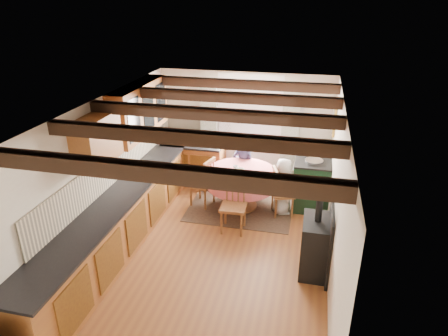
% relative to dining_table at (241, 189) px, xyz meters
% --- Properties ---
extents(floor, '(3.60, 5.50, 0.00)m').
position_rel_dining_table_xyz_m(floor, '(-0.16, -1.56, -0.39)').
color(floor, '#955629').
rests_on(floor, ground).
extents(ceiling, '(3.60, 5.50, 0.00)m').
position_rel_dining_table_xyz_m(ceiling, '(-0.16, -1.56, 2.01)').
color(ceiling, white).
rests_on(ceiling, ground).
extents(wall_back, '(3.60, 0.00, 2.40)m').
position_rel_dining_table_xyz_m(wall_back, '(-0.16, 1.19, 0.81)').
color(wall_back, silver).
rests_on(wall_back, ground).
extents(wall_front, '(3.60, 0.00, 2.40)m').
position_rel_dining_table_xyz_m(wall_front, '(-0.16, -4.31, 0.81)').
color(wall_front, silver).
rests_on(wall_front, ground).
extents(wall_left, '(0.00, 5.50, 2.40)m').
position_rel_dining_table_xyz_m(wall_left, '(-1.96, -1.56, 0.81)').
color(wall_left, silver).
rests_on(wall_left, ground).
extents(wall_right, '(0.00, 5.50, 2.40)m').
position_rel_dining_table_xyz_m(wall_right, '(1.64, -1.56, 0.81)').
color(wall_right, silver).
rests_on(wall_right, ground).
extents(beam_a, '(3.60, 0.16, 0.16)m').
position_rel_dining_table_xyz_m(beam_a, '(-0.16, -3.56, 1.92)').
color(beam_a, black).
rests_on(beam_a, ceiling).
extents(beam_b, '(3.60, 0.16, 0.16)m').
position_rel_dining_table_xyz_m(beam_b, '(-0.16, -2.56, 1.92)').
color(beam_b, black).
rests_on(beam_b, ceiling).
extents(beam_c, '(3.60, 0.16, 0.16)m').
position_rel_dining_table_xyz_m(beam_c, '(-0.16, -1.56, 1.92)').
color(beam_c, black).
rests_on(beam_c, ceiling).
extents(beam_d, '(3.60, 0.16, 0.16)m').
position_rel_dining_table_xyz_m(beam_d, '(-0.16, -0.56, 1.92)').
color(beam_d, black).
rests_on(beam_d, ceiling).
extents(beam_e, '(3.60, 0.16, 0.16)m').
position_rel_dining_table_xyz_m(beam_e, '(-0.16, 0.44, 1.92)').
color(beam_e, black).
rests_on(beam_e, ceiling).
extents(splash_left, '(0.02, 4.50, 0.55)m').
position_rel_dining_table_xyz_m(splash_left, '(-1.94, -1.26, 0.81)').
color(splash_left, beige).
rests_on(splash_left, wall_left).
extents(splash_back, '(1.40, 0.02, 0.55)m').
position_rel_dining_table_xyz_m(splash_back, '(-1.16, 1.17, 0.81)').
color(splash_back, beige).
rests_on(splash_back, wall_back).
extents(base_cabinet_left, '(0.60, 5.30, 0.88)m').
position_rel_dining_table_xyz_m(base_cabinet_left, '(-1.66, -1.56, 0.05)').
color(base_cabinet_left, '#9A5C22').
rests_on(base_cabinet_left, floor).
extents(base_cabinet_back, '(1.30, 0.60, 0.88)m').
position_rel_dining_table_xyz_m(base_cabinet_back, '(-1.21, 0.89, 0.05)').
color(base_cabinet_back, '#9A5C22').
rests_on(base_cabinet_back, floor).
extents(worktop_left, '(0.64, 5.30, 0.04)m').
position_rel_dining_table_xyz_m(worktop_left, '(-1.64, -1.56, 0.51)').
color(worktop_left, black).
rests_on(worktop_left, base_cabinet_left).
extents(worktop_back, '(1.30, 0.64, 0.04)m').
position_rel_dining_table_xyz_m(worktop_back, '(-1.21, 0.87, 0.51)').
color(worktop_back, black).
rests_on(worktop_back, base_cabinet_back).
extents(wall_cabinet_glass, '(0.34, 1.80, 0.90)m').
position_rel_dining_table_xyz_m(wall_cabinet_glass, '(-1.79, -0.36, 1.56)').
color(wall_cabinet_glass, '#9A5C22').
rests_on(wall_cabinet_glass, wall_left).
extents(wall_cabinet_solid, '(0.34, 0.90, 0.70)m').
position_rel_dining_table_xyz_m(wall_cabinet_solid, '(-1.79, -1.86, 1.51)').
color(wall_cabinet_solid, '#9A5C22').
rests_on(wall_cabinet_solid, wall_left).
extents(window_frame, '(1.34, 0.03, 1.54)m').
position_rel_dining_table_xyz_m(window_frame, '(-0.06, 1.18, 1.21)').
color(window_frame, white).
rests_on(window_frame, wall_back).
extents(window_pane, '(1.20, 0.01, 1.40)m').
position_rel_dining_table_xyz_m(window_pane, '(-0.06, 1.18, 1.21)').
color(window_pane, white).
rests_on(window_pane, wall_back).
extents(curtain_left, '(0.35, 0.10, 2.10)m').
position_rel_dining_table_xyz_m(curtain_left, '(-0.91, 1.09, 0.71)').
color(curtain_left, silver).
rests_on(curtain_left, wall_back).
extents(curtain_right, '(0.35, 0.10, 2.10)m').
position_rel_dining_table_xyz_m(curtain_right, '(0.79, 1.09, 0.71)').
color(curtain_right, silver).
rests_on(curtain_right, wall_back).
extents(curtain_rod, '(2.00, 0.03, 0.03)m').
position_rel_dining_table_xyz_m(curtain_rod, '(-0.06, 1.09, 1.81)').
color(curtain_rod, black).
rests_on(curtain_rod, wall_back).
extents(wall_picture, '(0.04, 0.50, 0.60)m').
position_rel_dining_table_xyz_m(wall_picture, '(1.61, 0.74, 1.31)').
color(wall_picture, gold).
rests_on(wall_picture, wall_right).
extents(wall_plate, '(0.30, 0.02, 0.30)m').
position_rel_dining_table_xyz_m(wall_plate, '(0.89, 1.16, 1.31)').
color(wall_plate, silver).
rests_on(wall_plate, wall_back).
extents(rug, '(1.98, 1.54, 0.01)m').
position_rel_dining_table_xyz_m(rug, '(-0.00, 0.00, -0.39)').
color(rug, brown).
rests_on(rug, floor).
extents(dining_table, '(1.31, 1.31, 0.79)m').
position_rel_dining_table_xyz_m(dining_table, '(0.00, 0.00, 0.00)').
color(dining_table, '#CA4C3E').
rests_on(dining_table, floor).
extents(chair_near, '(0.43, 0.45, 1.00)m').
position_rel_dining_table_xyz_m(chair_near, '(0.02, -0.83, 0.11)').
color(chair_near, brown).
rests_on(chair_near, floor).
extents(chair_left, '(0.53, 0.52, 0.98)m').
position_rel_dining_table_xyz_m(chair_left, '(-0.76, -0.05, 0.10)').
color(chair_left, brown).
rests_on(chair_left, floor).
extents(chair_right, '(0.52, 0.51, 0.94)m').
position_rel_dining_table_xyz_m(chair_right, '(0.80, -0.06, 0.08)').
color(chair_right, brown).
rests_on(chair_right, floor).
extents(aga_range, '(0.69, 1.07, 0.99)m').
position_rel_dining_table_xyz_m(aga_range, '(1.31, 0.51, 0.10)').
color(aga_range, black).
rests_on(aga_range, floor).
extents(cast_iron_stove, '(0.40, 0.67, 1.35)m').
position_rel_dining_table_xyz_m(cast_iron_stove, '(1.42, -1.65, 0.28)').
color(cast_iron_stove, black).
rests_on(cast_iron_stove, floor).
extents(child_far, '(0.47, 0.34, 1.22)m').
position_rel_dining_table_xyz_m(child_far, '(-0.08, 0.62, 0.21)').
color(child_far, '#2F2F50').
rests_on(child_far, floor).
extents(child_right, '(0.48, 0.61, 1.09)m').
position_rel_dining_table_xyz_m(child_right, '(0.78, 0.00, 0.15)').
color(child_right, silver).
rests_on(child_right, floor).
extents(bowl_a, '(0.28, 0.28, 0.05)m').
position_rel_dining_table_xyz_m(bowl_a, '(-0.03, -0.06, 0.42)').
color(bowl_a, silver).
rests_on(bowl_a, dining_table).
extents(bowl_b, '(0.18, 0.18, 0.06)m').
position_rel_dining_table_xyz_m(bowl_b, '(-0.03, -0.23, 0.42)').
color(bowl_b, silver).
rests_on(bowl_b, dining_table).
extents(cup, '(0.12, 0.12, 0.09)m').
position_rel_dining_table_xyz_m(cup, '(-0.11, -0.01, 0.44)').
color(cup, silver).
rests_on(cup, dining_table).
extents(canister_tall, '(0.13, 0.13, 0.22)m').
position_rel_dining_table_xyz_m(canister_tall, '(-1.46, 0.84, 0.64)').
color(canister_tall, '#262628').
rests_on(canister_tall, worktop_back).
extents(canister_wide, '(0.20, 0.20, 0.22)m').
position_rel_dining_table_xyz_m(canister_wide, '(-1.07, 0.96, 0.64)').
color(canister_wide, '#262628').
rests_on(canister_wide, worktop_back).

